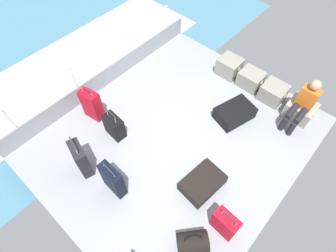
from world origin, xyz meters
TOP-DOWN VIEW (x-y plane):
  - ground_plane at (0.00, 0.00)m, footprint 4.40×5.20m
  - gunwale_port at (-2.17, 0.00)m, footprint 0.06×5.20m
  - railing_port at (-2.17, 0.00)m, footprint 0.04×4.20m
  - sea_wake at (-3.60, 0.00)m, footprint 12.00×12.00m
  - cargo_crate_0 at (-0.30, 2.18)m, footprint 0.53×0.46m
  - cargo_crate_1 at (0.28, 2.19)m, footprint 0.54×0.44m
  - cargo_crate_2 at (0.87, 2.16)m, footprint 0.53×0.47m
  - cargo_crate_3 at (1.52, 2.12)m, footprint 0.57×0.49m
  - passenger_seated at (1.52, 1.94)m, footprint 0.34×0.66m
  - suitcase_0 at (-0.82, -1.66)m, footprint 0.47×0.31m
  - suitcase_1 at (-1.65, -0.76)m, footprint 0.42×0.27m
  - suitcase_2 at (1.00, -0.49)m, footprint 0.58×0.79m
  - suitcase_3 at (0.55, 1.17)m, footprint 0.71×0.88m
  - suitcase_4 at (-0.97, -0.77)m, footprint 0.42×0.26m
  - suitcase_5 at (-0.11, -1.55)m, footprint 0.46×0.20m
  - suitcase_6 at (1.70, -0.84)m, footprint 0.42×0.24m
  - duffel_bag at (1.50, -1.38)m, footprint 0.56×0.57m
  - paper_cup at (-1.24, -1.64)m, footprint 0.08×0.08m

SIDE VIEW (x-z plane):
  - sea_wake at x=-3.60m, z-range -0.35..-0.33m
  - ground_plane at x=0.00m, z-range -0.06..0.00m
  - paper_cup at x=-1.24m, z-range 0.00..0.10m
  - suitcase_2 at x=1.00m, z-range 0.00..0.23m
  - suitcase_3 at x=0.55m, z-range 0.00..0.28m
  - duffel_bag at x=1.50m, z-range -0.07..0.42m
  - cargo_crate_3 at x=1.52m, z-range 0.00..0.36m
  - cargo_crate_1 at x=0.28m, z-range 0.00..0.37m
  - cargo_crate_2 at x=0.87m, z-range 0.00..0.38m
  - cargo_crate_0 at x=-0.30m, z-range 0.00..0.42m
  - gunwale_port at x=-2.17m, z-range 0.00..0.45m
  - suitcase_6 at x=1.70m, z-range -0.05..0.56m
  - suitcase_4 at x=-0.97m, z-range -0.09..0.60m
  - suitcase_5 at x=-0.11m, z-range -0.05..0.73m
  - suitcase_1 at x=-1.65m, z-range -0.05..0.75m
  - suitcase_0 at x=-0.82m, z-range -0.09..0.80m
  - passenger_seated at x=1.52m, z-range 0.02..1.07m
  - railing_port at x=-2.17m, z-range 0.27..1.29m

